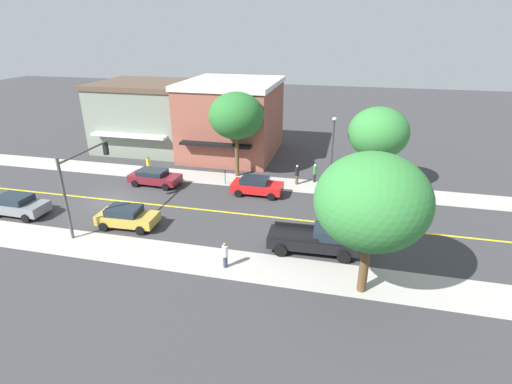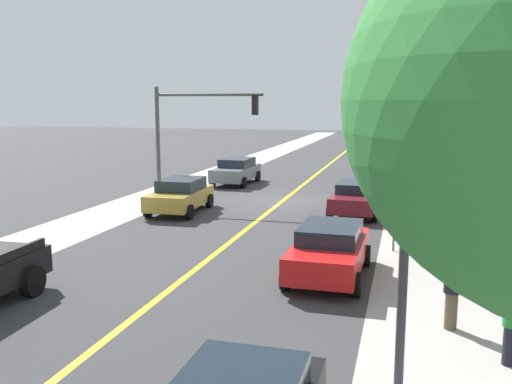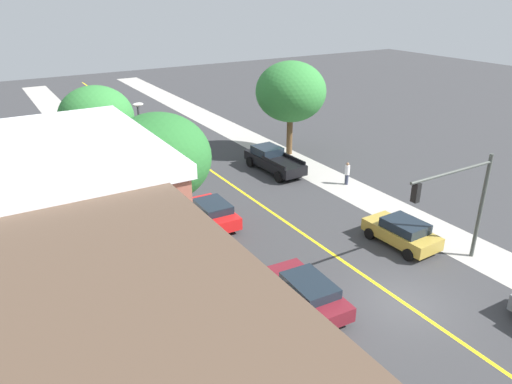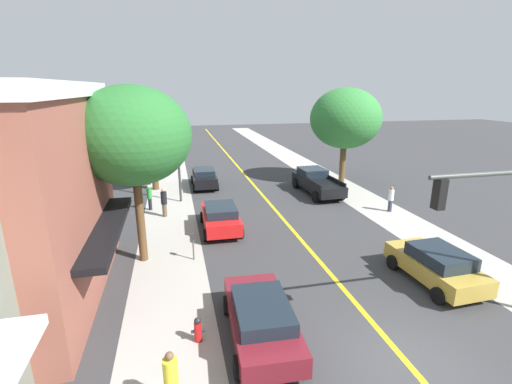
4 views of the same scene
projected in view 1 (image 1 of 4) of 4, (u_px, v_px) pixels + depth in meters
name	position (u px, v px, depth m)	size (l,w,h in m)	color
ground_plane	(111.00, 200.00, 32.31)	(140.00, 140.00, 0.00)	#38383A
sidewalk_left	(150.00, 172.00, 38.30)	(3.12, 126.00, 0.01)	#ADA8A0
sidewalk_right	(54.00, 240.00, 26.31)	(3.12, 126.00, 0.01)	#ADA8A0
road_centerline_stripe	(111.00, 200.00, 32.31)	(0.20, 126.00, 0.00)	yellow
tan_rowhouse	(150.00, 116.00, 44.63)	(9.87, 11.10, 7.42)	gray
brick_apartment_block	(232.00, 118.00, 42.48)	(11.73, 9.57, 7.85)	#935142
street_tree_left_near	(236.00, 116.00, 35.29)	(4.92, 4.92, 7.80)	brown
street_tree_right_corner	(378.00, 133.00, 32.89)	(4.99, 4.99, 7.04)	brown
street_tree_left_far	(372.00, 202.00, 19.33)	(5.70, 5.70, 7.69)	brown
fire_hydrant	(168.00, 174.00, 36.85)	(0.44, 0.24, 0.83)	red
parking_meter	(225.00, 175.00, 35.28)	(0.12, 0.18, 1.31)	#4C4C51
traffic_light_mast	(80.00, 175.00, 26.72)	(5.55, 0.32, 5.64)	#474C47
street_lamp	(332.00, 147.00, 32.39)	(0.70, 0.36, 6.41)	#38383D
red_sedan_left_curb	(257.00, 186.00, 33.08)	(2.13, 4.23, 1.47)	red
gold_sedan_right_curb	(127.00, 216.00, 27.77)	(2.23, 4.21, 1.50)	#B29338
maroon_sedan_left_curb	(154.00, 177.00, 35.05)	(2.25, 4.59, 1.40)	maroon
black_sedan_left_curb	(372.00, 195.00, 31.15)	(1.97, 4.20, 1.52)	black
grey_sedan_right_curb	(17.00, 205.00, 29.52)	(2.19, 4.42, 1.53)	slate
black_pickup_truck	(316.00, 239.00, 24.68)	(2.40, 5.69, 1.72)	black
pedestrian_green_shirt	(315.00, 172.00, 35.67)	(0.30, 0.30, 1.69)	black
pedestrian_black_shirt	(297.00, 174.00, 35.13)	(0.36, 0.36, 1.81)	brown
pedestrian_white_shirt	(225.00, 254.00, 23.06)	(0.34, 0.34, 1.65)	#33384C
pedestrian_yellow_shirt	(148.00, 164.00, 37.88)	(0.37, 0.37, 1.62)	brown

